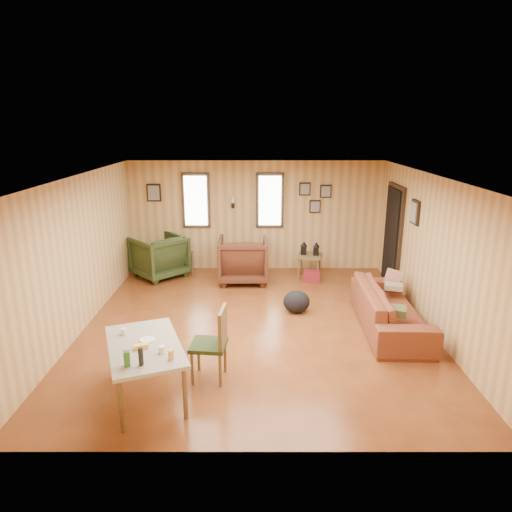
{
  "coord_description": "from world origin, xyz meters",
  "views": [
    {
      "loc": [
        0.0,
        -6.83,
        3.17
      ],
      "look_at": [
        0.0,
        0.4,
        1.05
      ],
      "focal_mm": 32.0,
      "sensor_mm": 36.0,
      "label": 1
    }
  ],
  "objects": [
    {
      "name": "dining_chair",
      "position": [
        -0.53,
        -1.63,
        0.54
      ],
      "size": [
        0.48,
        0.48,
        0.97
      ],
      "rotation": [
        0.0,
        0.0,
        -0.11
      ],
      "color": "#2A3719",
      "rests_on": "ground"
    },
    {
      "name": "recliner_green",
      "position": [
        -2.05,
        2.42,
        0.49
      ],
      "size": [
        1.31,
        1.31,
        0.98
      ],
      "primitive_type": "imported",
      "rotation": [
        0.0,
        0.0,
        -2.37
      ],
      "color": "#2A3719",
      "rests_on": "ground"
    },
    {
      "name": "sofa_pillows",
      "position": [
        2.22,
        0.05,
        0.49
      ],
      "size": [
        0.74,
        1.56,
        0.32
      ],
      "rotation": [
        0.0,
        0.0,
        -0.29
      ],
      "color": "#4C522D",
      "rests_on": "sofa"
    },
    {
      "name": "side_table",
      "position": [
        1.12,
        2.32,
        0.54
      ],
      "size": [
        0.6,
        0.6,
        0.8
      ],
      "rotation": [
        0.0,
        0.0,
        -0.23
      ],
      "color": "brown",
      "rests_on": "ground"
    },
    {
      "name": "room",
      "position": [
        0.17,
        0.27,
        1.21
      ],
      "size": [
        5.54,
        6.04,
        2.44
      ],
      "color": "brown",
      "rests_on": "ground"
    },
    {
      "name": "backpack",
      "position": [
        0.7,
        0.49,
        0.2
      ],
      "size": [
        0.48,
        0.38,
        0.4
      ],
      "rotation": [
        0.0,
        0.0,
        -0.08
      ],
      "color": "black",
      "rests_on": "ground"
    },
    {
      "name": "sofa",
      "position": [
        2.14,
        -0.1,
        0.44
      ],
      "size": [
        0.74,
        2.29,
        0.89
      ],
      "primitive_type": "imported",
      "rotation": [
        0.0,
        0.0,
        1.53
      ],
      "color": "brown",
      "rests_on": "ground"
    },
    {
      "name": "dining_table",
      "position": [
        -1.3,
        -2.04,
        0.62
      ],
      "size": [
        1.22,
        1.54,
        0.88
      ],
      "rotation": [
        0.0,
        0.0,
        0.36
      ],
      "color": "#9E9584",
      "rests_on": "ground"
    },
    {
      "name": "cooler",
      "position": [
        1.16,
        2.1,
        0.12
      ],
      "size": [
        0.37,
        0.29,
        0.24
      ],
      "rotation": [
        0.0,
        0.0,
        -0.17
      ],
      "color": "maroon",
      "rests_on": "ground"
    },
    {
      "name": "end_table",
      "position": [
        -1.65,
        2.7,
        0.38
      ],
      "size": [
        0.65,
        0.62,
        0.68
      ],
      "rotation": [
        0.0,
        0.0,
        0.3
      ],
      "color": "brown",
      "rests_on": "ground"
    },
    {
      "name": "recliner_brown",
      "position": [
        -0.26,
        2.14,
        0.51
      ],
      "size": [
        1.0,
        0.94,
        1.02
      ],
      "primitive_type": "imported",
      "rotation": [
        0.0,
        0.0,
        3.15
      ],
      "color": "#472315",
      "rests_on": "ground"
    }
  ]
}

